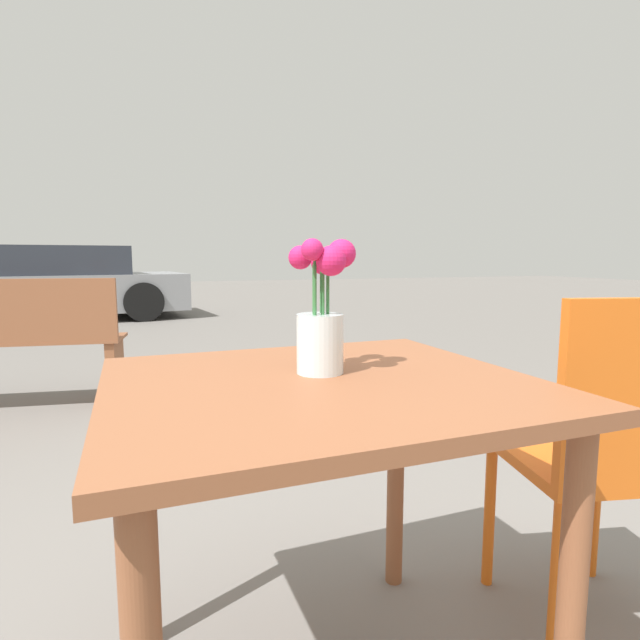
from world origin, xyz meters
TOP-DOWN VIEW (x-y plane):
  - table_front at (0.00, 0.00)m, footprint 0.85×0.76m
  - flower_vase at (0.02, 0.05)m, footprint 0.14×0.15m
  - cafe_chair at (0.72, -0.07)m, footprint 0.48×0.48m
  - parked_car at (-1.54, 7.77)m, footprint 3.99×2.11m

SIDE VIEW (x-z plane):
  - cafe_chair at x=0.72m, z-range 0.07..0.97m
  - parked_car at x=-1.54m, z-range -0.02..1.13m
  - table_front at x=0.00m, z-range 0.25..0.99m
  - flower_vase at x=0.02m, z-range 0.71..0.99m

